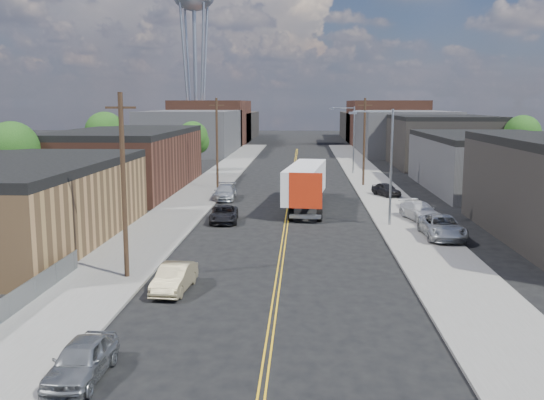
# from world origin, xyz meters

# --- Properties ---
(ground) EXTENTS (260.00, 260.00, 0.00)m
(ground) POSITION_xyz_m (0.00, 60.00, 0.00)
(ground) COLOR black
(ground) RESTS_ON ground
(centerline) EXTENTS (0.32, 120.00, 0.01)m
(centerline) POSITION_xyz_m (0.00, 45.00, 0.01)
(centerline) COLOR gold
(centerline) RESTS_ON ground
(sidewalk_left) EXTENTS (5.00, 140.00, 0.15)m
(sidewalk_left) POSITION_xyz_m (-9.50, 45.00, 0.07)
(sidewalk_left) COLOR slate
(sidewalk_left) RESTS_ON ground
(sidewalk_right) EXTENTS (5.00, 140.00, 0.15)m
(sidewalk_right) POSITION_xyz_m (9.50, 45.00, 0.07)
(sidewalk_right) COLOR slate
(sidewalk_right) RESTS_ON ground
(warehouse_tan) EXTENTS (12.00, 22.00, 5.60)m
(warehouse_tan) POSITION_xyz_m (-18.00, 18.00, 2.80)
(warehouse_tan) COLOR olive
(warehouse_tan) RESTS_ON ground
(warehouse_brown) EXTENTS (12.00, 26.00, 6.60)m
(warehouse_brown) POSITION_xyz_m (-18.00, 44.00, 3.30)
(warehouse_brown) COLOR #4D2A1F
(warehouse_brown) RESTS_ON ground
(industrial_right_b) EXTENTS (14.00, 24.00, 6.10)m
(industrial_right_b) POSITION_xyz_m (22.00, 46.00, 3.05)
(industrial_right_b) COLOR #313133
(industrial_right_b) RESTS_ON ground
(industrial_right_c) EXTENTS (14.00, 22.00, 7.60)m
(industrial_right_c) POSITION_xyz_m (22.00, 72.00, 3.80)
(industrial_right_c) COLOR black
(industrial_right_c) RESTS_ON ground
(skyline_left_a) EXTENTS (16.00, 30.00, 8.00)m
(skyline_left_a) POSITION_xyz_m (-20.00, 95.00, 4.00)
(skyline_left_a) COLOR #313133
(skyline_left_a) RESTS_ON ground
(skyline_right_a) EXTENTS (16.00, 30.00, 8.00)m
(skyline_right_a) POSITION_xyz_m (20.00, 95.00, 4.00)
(skyline_right_a) COLOR #313133
(skyline_right_a) RESTS_ON ground
(skyline_left_b) EXTENTS (16.00, 26.00, 10.00)m
(skyline_left_b) POSITION_xyz_m (-20.00, 120.00, 5.00)
(skyline_left_b) COLOR #4D2A1F
(skyline_left_b) RESTS_ON ground
(skyline_right_b) EXTENTS (16.00, 26.00, 10.00)m
(skyline_right_b) POSITION_xyz_m (20.00, 120.00, 5.00)
(skyline_right_b) COLOR #4D2A1F
(skyline_right_b) RESTS_ON ground
(skyline_left_c) EXTENTS (16.00, 40.00, 7.00)m
(skyline_left_c) POSITION_xyz_m (-20.00, 140.00, 3.50)
(skyline_left_c) COLOR black
(skyline_left_c) RESTS_ON ground
(skyline_right_c) EXTENTS (16.00, 40.00, 7.00)m
(skyline_right_c) POSITION_xyz_m (20.00, 140.00, 3.50)
(skyline_right_c) COLOR black
(skyline_right_c) RESTS_ON ground
(water_tower) EXTENTS (9.00, 9.00, 36.90)m
(water_tower) POSITION_xyz_m (-22.00, 110.00, 30.65)
(water_tower) COLOR gray
(water_tower) RESTS_ON ground
(streetlight_near) EXTENTS (3.39, 0.25, 9.00)m
(streetlight_near) POSITION_xyz_m (7.60, 25.00, 5.33)
(streetlight_near) COLOR gray
(streetlight_near) RESTS_ON ground
(streetlight_far) EXTENTS (3.39, 0.25, 9.00)m
(streetlight_far) POSITION_xyz_m (7.60, 60.00, 5.33)
(streetlight_far) COLOR gray
(streetlight_far) RESTS_ON ground
(utility_pole_left_near) EXTENTS (1.60, 0.26, 10.00)m
(utility_pole_left_near) POSITION_xyz_m (-8.20, 10.00, 5.14)
(utility_pole_left_near) COLOR black
(utility_pole_left_near) RESTS_ON ground
(utility_pole_left_far) EXTENTS (1.60, 0.26, 10.00)m
(utility_pole_left_far) POSITION_xyz_m (-8.20, 45.00, 5.14)
(utility_pole_left_far) COLOR black
(utility_pole_left_far) RESTS_ON ground
(utility_pole_right) EXTENTS (1.60, 0.26, 10.00)m
(utility_pole_right) POSITION_xyz_m (8.20, 48.00, 5.14)
(utility_pole_right) COLOR black
(utility_pole_right) RESTS_ON ground
(chainlink_fence) EXTENTS (0.05, 16.00, 1.22)m
(chainlink_fence) POSITION_xyz_m (-11.50, 3.50, 0.66)
(chainlink_fence) COLOR slate
(chainlink_fence) RESTS_ON ground
(tree_left_near) EXTENTS (4.85, 4.76, 7.91)m
(tree_left_near) POSITION_xyz_m (-23.94, 30.00, 5.18)
(tree_left_near) COLOR black
(tree_left_near) RESTS_ON ground
(tree_left_mid) EXTENTS (5.10, 5.04, 8.37)m
(tree_left_mid) POSITION_xyz_m (-23.94, 55.00, 5.48)
(tree_left_mid) COLOR black
(tree_left_mid) RESTS_ON ground
(tree_left_far) EXTENTS (4.35, 4.20, 6.97)m
(tree_left_far) POSITION_xyz_m (-13.94, 62.00, 4.57)
(tree_left_far) COLOR black
(tree_left_far) RESTS_ON ground
(tree_right_far) EXTENTS (4.85, 4.76, 7.91)m
(tree_right_far) POSITION_xyz_m (30.06, 60.00, 5.18)
(tree_right_far) COLOR black
(tree_right_far) RESTS_ON ground
(semi_truck) EXTENTS (4.00, 15.68, 4.04)m
(semi_truck) POSITION_xyz_m (1.50, 33.45, 2.30)
(semi_truck) COLOR silver
(semi_truck) RESTS_ON ground
(car_left_a) EXTENTS (1.71, 4.10, 1.39)m
(car_left_a) POSITION_xyz_m (-6.27, -2.00, 0.69)
(car_left_a) COLOR gray
(car_left_a) RESTS_ON ground
(car_left_b) EXTENTS (1.76, 4.25, 1.37)m
(car_left_b) POSITION_xyz_m (-5.18, 8.00, 0.68)
(car_left_b) COLOR #978963
(car_left_b) RESTS_ON ground
(car_left_c) EXTENTS (2.49, 4.82, 1.30)m
(car_left_c) POSITION_xyz_m (-5.00, 26.00, 0.65)
(car_left_c) COLOR black
(car_left_c) RESTS_ON ground
(car_left_d) EXTENTS (2.15, 5.08, 1.46)m
(car_left_d) POSITION_xyz_m (-6.40, 37.50, 0.73)
(car_left_d) COLOR #AFB2B4
(car_left_d) RESTS_ON ground
(car_right_lot_a) EXTENTS (2.61, 5.65, 1.57)m
(car_right_lot_a) POSITION_xyz_m (11.00, 20.48, 0.93)
(car_right_lot_a) COLOR #ACAFB1
(car_right_lot_a) RESTS_ON sidewalk_right
(car_right_lot_b) EXTENTS (3.19, 5.26, 1.43)m
(car_right_lot_b) POSITION_xyz_m (10.70, 27.09, 0.86)
(car_right_lot_b) COLOR silver
(car_right_lot_b) RESTS_ON sidewalk_right
(car_right_lot_c) EXTENTS (2.99, 4.14, 1.31)m
(car_right_lot_c) POSITION_xyz_m (9.71, 39.77, 0.80)
(car_right_lot_c) COLOR black
(car_right_lot_c) RESTS_ON sidewalk_right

